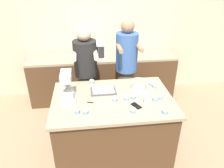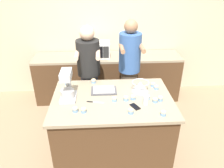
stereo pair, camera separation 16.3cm
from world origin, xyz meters
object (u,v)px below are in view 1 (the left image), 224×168
at_px(cell_phone, 136,106).
at_px(cupcake_11, 77,111).
at_px(person_right, 126,71).
at_px(stand_mixer, 67,88).
at_px(cupcake_4, 155,98).
at_px(cupcake_12, 65,83).
at_px(drinking_glass, 147,99).
at_px(cupcake_7, 165,111).
at_px(baking_tray, 103,91).
at_px(cupcake_13, 92,81).
at_px(cupcake_10, 155,86).
at_px(mixing_bowl, 139,85).
at_px(cupcake_5, 151,83).
at_px(cupcake_0, 133,110).
at_px(cupcake_1, 147,96).
at_px(cupcake_2, 127,98).
at_px(cupcake_9, 133,96).
at_px(cupcake_8, 115,99).
at_px(cupcake_3, 86,111).
at_px(cupcake_6, 160,97).
at_px(person_left, 86,76).
at_px(microwave_oven, 90,50).
at_px(knife, 95,103).

height_order(cell_phone, cupcake_11, cupcake_11).
distance_m(person_right, stand_mixer, 1.14).
xyz_separation_m(cupcake_4, cupcake_12, (-1.17, 0.56, 0.00)).
height_order(drinking_glass, cupcake_11, drinking_glass).
distance_m(person_right, cupcake_4, 0.89).
relative_size(cupcake_7, cupcake_11, 1.00).
relative_size(baking_tray, cupcake_13, 4.93).
bearing_deg(drinking_glass, cupcake_10, 58.88).
xyz_separation_m(mixing_bowl, cupcake_10, (0.23, 0.03, -0.04)).
height_order(cupcake_5, cupcake_11, same).
bearing_deg(cupcake_4, cupcake_10, 73.85).
bearing_deg(cupcake_0, cupcake_1, 49.72).
distance_m(stand_mixer, drinking_glass, 1.00).
xyz_separation_m(cell_phone, cupcake_7, (0.30, -0.19, 0.03)).
height_order(mixing_bowl, cupcake_1, mixing_bowl).
xyz_separation_m(cupcake_2, cupcake_11, (-0.62, -0.21, 0.00)).
bearing_deg(cell_phone, cupcake_2, 121.20).
bearing_deg(mixing_bowl, cupcake_7, -73.80).
bearing_deg(cupcake_9, cupcake_8, -174.75).
distance_m(cupcake_0, cupcake_11, 0.65).
bearing_deg(cupcake_11, baking_tray, 52.66).
height_order(cupcake_4, cupcake_11, same).
height_order(cupcake_2, cupcake_12, same).
distance_m(baking_tray, drinking_glass, 0.62).
height_order(stand_mixer, cupcake_9, stand_mixer).
height_order(cupcake_3, cupcake_6, same).
xyz_separation_m(mixing_bowl, cupcake_8, (-0.37, -0.24, -0.04)).
bearing_deg(cupcake_10, cupcake_13, 164.33).
relative_size(cupcake_9, cupcake_11, 1.00).
relative_size(baking_tray, cupcake_7, 4.93).
xyz_separation_m(drinking_glass, cupcake_6, (0.20, 0.08, -0.03)).
xyz_separation_m(person_left, cupcake_2, (0.50, -0.81, 0.05)).
bearing_deg(cupcake_9, cupcake_4, -16.95).
height_order(person_right, drinking_glass, person_right).
bearing_deg(mixing_bowl, cupcake_13, 157.01).
bearing_deg(cupcake_11, drinking_glass, 7.00).
bearing_deg(cupcake_11, microwave_oven, 82.74).
height_order(cupcake_2, cupcake_8, same).
xyz_separation_m(cupcake_8, cupcake_11, (-0.47, -0.21, 0.00)).
relative_size(cupcake_0, cupcake_1, 1.00).
bearing_deg(cupcake_7, cupcake_6, 81.59).
xyz_separation_m(cupcake_7, cupcake_13, (-0.81, 0.85, 0.00)).
relative_size(knife, cupcake_0, 3.11).
bearing_deg(person_right, cupcake_9, -93.60).
distance_m(cupcake_1, cupcake_12, 1.19).
bearing_deg(person_right, cupcake_8, -109.98).
bearing_deg(cupcake_3, drinking_glass, 9.32).
height_order(cupcake_0, cupcake_3, same).
distance_m(stand_mixer, cell_phone, 0.89).
height_order(cupcake_3, cupcake_11, same).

